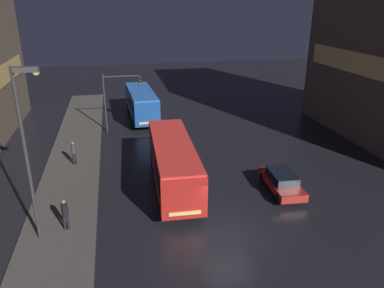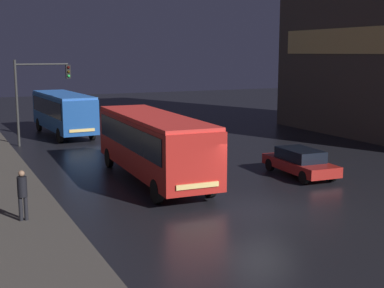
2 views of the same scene
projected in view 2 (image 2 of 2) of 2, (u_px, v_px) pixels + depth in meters
name	position (u px, v px, depth m)	size (l,w,h in m)	color
ground_plane	(261.00, 210.00, 20.70)	(120.00, 120.00, 0.00)	black
bus_near	(153.00, 140.00, 25.21)	(3.01, 10.57, 3.13)	#AD1E19
bus_far	(63.00, 110.00, 39.11)	(2.92, 9.26, 3.07)	#194793
car_taxi	(300.00, 162.00, 26.33)	(1.98, 4.57, 1.35)	maroon
pedestrian_mid	(22.00, 191.00, 18.77)	(0.37, 0.37, 1.82)	black
traffic_light_main	(37.00, 87.00, 34.73)	(3.60, 0.35, 5.58)	#2D2D2D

